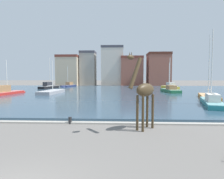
# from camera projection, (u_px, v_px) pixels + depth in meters

# --- Properties ---
(harbor_water) EXTENTS (80.17, 50.09, 0.31)m
(harbor_water) POSITION_uv_depth(u_px,v_px,m) (105.00, 92.00, 39.70)
(harbor_water) COLOR #334C60
(harbor_water) RESTS_ON ground
(quay_edge_coping) EXTENTS (80.17, 0.50, 0.12)m
(quay_edge_coping) POSITION_uv_depth(u_px,v_px,m) (76.00, 123.00, 14.50)
(quay_edge_coping) COLOR #ADA89E
(quay_edge_coping) RESTS_ON ground
(giraffe_statue) EXTENTS (2.11, 2.36, 4.85)m
(giraffe_statue) POSITION_uv_depth(u_px,v_px,m) (144.00, 91.00, 12.66)
(giraffe_statue) COLOR #42331E
(giraffe_statue) RESTS_ON ground
(sailboat_red) EXTENTS (2.74, 9.79, 6.20)m
(sailboat_red) POSITION_uv_depth(u_px,v_px,m) (7.00, 93.00, 33.91)
(sailboat_red) COLOR red
(sailboat_red) RESTS_ON ground
(sailboat_green) EXTENTS (2.67, 7.72, 7.03)m
(sailboat_green) POSITION_uv_depth(u_px,v_px,m) (169.00, 91.00, 39.35)
(sailboat_green) COLOR #236B42
(sailboat_green) RESTS_ON ground
(sailboat_navy) EXTENTS (3.62, 7.12, 6.20)m
(sailboat_navy) POSITION_uv_depth(u_px,v_px,m) (68.00, 86.00, 58.56)
(sailboat_navy) COLOR navy
(sailboat_navy) RESTS_ON ground
(sailboat_teal) EXTENTS (4.10, 9.44, 8.58)m
(sailboat_teal) POSITION_uv_depth(u_px,v_px,m) (211.00, 102.00, 22.29)
(sailboat_teal) COLOR teal
(sailboat_teal) RESTS_ON ground
(sailboat_black) EXTENTS (3.43, 7.69, 8.09)m
(sailboat_black) POSITION_uv_depth(u_px,v_px,m) (50.00, 87.00, 50.75)
(sailboat_black) COLOR black
(sailboat_black) RESTS_ON ground
(sailboat_orange) EXTENTS (4.23, 8.57, 9.22)m
(sailboat_orange) POSITION_uv_depth(u_px,v_px,m) (208.00, 97.00, 28.61)
(sailboat_orange) COLOR orange
(sailboat_orange) RESTS_ON ground
(sailboat_grey) EXTENTS (2.81, 8.55, 6.23)m
(sailboat_grey) POSITION_uv_depth(u_px,v_px,m) (53.00, 92.00, 36.33)
(sailboat_grey) COLOR #939399
(sailboat_grey) RESTS_ON ground
(sailboat_yellow) EXTENTS (3.48, 7.50, 6.82)m
(sailboat_yellow) POSITION_uv_depth(u_px,v_px,m) (169.00, 87.00, 50.74)
(sailboat_yellow) COLOR gold
(sailboat_yellow) RESTS_ON ground
(mooring_bollard) EXTENTS (0.24, 0.24, 0.50)m
(mooring_bollard) POSITION_uv_depth(u_px,v_px,m) (70.00, 120.00, 14.36)
(mooring_bollard) COLOR #232326
(mooring_bollard) RESTS_ON ground
(townhouse_wide_warehouse) EXTENTS (7.46, 7.17, 10.56)m
(townhouse_wide_warehouse) POSITION_uv_depth(u_px,v_px,m) (69.00, 71.00, 69.41)
(townhouse_wide_warehouse) COLOR #C6B293
(townhouse_wide_warehouse) RESTS_ON ground
(townhouse_corner_house) EXTENTS (5.37, 5.81, 12.09)m
(townhouse_corner_house) POSITION_uv_depth(u_px,v_px,m) (88.00, 69.00, 70.58)
(townhouse_corner_house) COLOR gray
(townhouse_corner_house) RESTS_ON ground
(townhouse_narrow_midrow) EXTENTS (7.61, 6.50, 13.74)m
(townhouse_narrow_midrow) POSITION_uv_depth(u_px,v_px,m) (112.00, 66.00, 69.80)
(townhouse_narrow_midrow) COLOR beige
(townhouse_narrow_midrow) RESTS_ON ground
(townhouse_end_terrace) EXTENTS (7.52, 5.45, 10.14)m
(townhouse_end_terrace) POSITION_uv_depth(u_px,v_px,m) (132.00, 71.00, 68.05)
(townhouse_end_terrace) COLOR #8E5142
(townhouse_end_terrace) RESTS_ON ground
(townhouse_tall_gabled) EXTENTS (7.26, 7.91, 11.08)m
(townhouse_tall_gabled) POSITION_uv_depth(u_px,v_px,m) (158.00, 70.00, 66.45)
(townhouse_tall_gabled) COLOR #8E5142
(townhouse_tall_gabled) RESTS_ON ground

